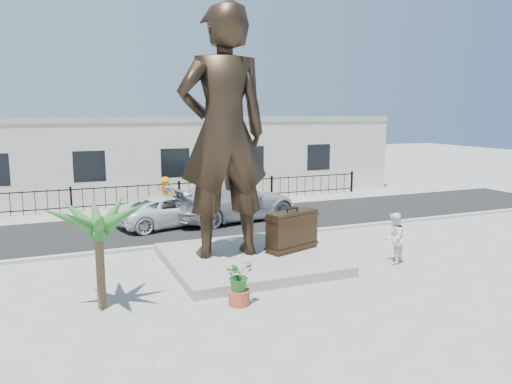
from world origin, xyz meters
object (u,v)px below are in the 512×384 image
tourist (394,238)px  car_white (171,211)px  suitcase (292,231)px  statue (223,133)px

tourist → car_white: (-5.55, 8.32, -0.18)m
suitcase → car_white: size_ratio=0.40×
statue → tourist: bearing=160.9°
statue → suitcase: bearing=174.2°
car_white → suitcase: bearing=-170.5°
statue → tourist: (5.17, -2.18, -3.46)m
statue → tourist: statue is taller
statue → tourist: size_ratio=4.69×
tourist → car_white: 10.00m
tourist → suitcase: bearing=-68.7°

